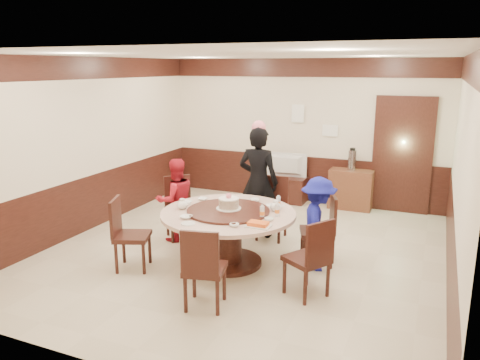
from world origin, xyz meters
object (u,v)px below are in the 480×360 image
at_px(television, 285,165).
at_px(person_blue, 318,224).
at_px(shrimp_platter, 258,225).
at_px(thermos, 352,160).
at_px(side_cabinet, 351,189).
at_px(banquet_table, 228,227).
at_px(birthday_cake, 229,203).
at_px(person_red, 176,200).
at_px(tv_stand, 285,189).
at_px(person_standing, 258,182).

bearing_deg(television, person_blue, 111.83).
bearing_deg(shrimp_platter, thermos, 82.75).
bearing_deg(side_cabinet, banquet_table, -107.95).
height_order(banquet_table, birthday_cake, birthday_cake).
height_order(person_red, birthday_cake, person_red).
bearing_deg(television, person_red, 68.13).
height_order(person_blue, television, person_blue).
distance_m(birthday_cake, side_cabinet, 3.44).
bearing_deg(banquet_table, side_cabinet, 72.05).
xyz_separation_m(birthday_cake, tv_stand, (-0.23, 3.20, -0.61)).
xyz_separation_m(tv_stand, television, (0.00, 0.00, 0.49)).
relative_size(banquet_table, shrimp_platter, 6.06).
distance_m(person_red, television, 2.86).
distance_m(person_red, person_blue, 2.29).
bearing_deg(person_standing, thermos, -119.18).
relative_size(shrimp_platter, tv_stand, 0.35).
distance_m(person_standing, television, 2.03).
distance_m(person_standing, person_blue, 1.50).
bearing_deg(banquet_table, shrimp_platter, -34.80).
distance_m(tv_stand, television, 0.49).
bearing_deg(person_standing, tv_stand, -85.38).
bearing_deg(thermos, side_cabinet, 0.00).
height_order(birthday_cake, shrimp_platter, birthday_cake).
relative_size(person_blue, thermos, 3.30).
distance_m(side_cabinet, thermos, 0.57).
height_order(banquet_table, side_cabinet, banquet_table).
relative_size(person_blue, side_cabinet, 1.57).
height_order(person_standing, shrimp_platter, person_standing).
distance_m(banquet_table, thermos, 3.47).
distance_m(person_blue, shrimp_platter, 0.95).
bearing_deg(person_blue, tv_stand, 5.21).
xyz_separation_m(shrimp_platter, television, (-0.83, 3.65, -0.04)).
bearing_deg(tv_stand, person_red, -108.15).
relative_size(person_blue, birthday_cake, 3.72).
height_order(birthday_cake, tv_stand, birthday_cake).
height_order(person_red, shrimp_platter, person_red).
relative_size(person_red, side_cabinet, 1.62).
relative_size(person_standing, person_red, 1.36).
bearing_deg(shrimp_platter, person_blue, 52.98).
bearing_deg(thermos, person_standing, -118.11).
distance_m(banquet_table, television, 3.26).
relative_size(banquet_table, tv_stand, 2.14).
xyz_separation_m(television, side_cabinet, (1.30, 0.03, -0.36)).
bearing_deg(person_red, side_cabinet, -178.54).
xyz_separation_m(banquet_table, person_standing, (-0.04, 1.23, 0.35)).
bearing_deg(person_blue, television, 5.21).
bearing_deg(person_red, television, -158.07).
bearing_deg(person_red, tv_stand, -158.07).
bearing_deg(person_red, birthday_cake, 106.53).
bearing_deg(tv_stand, person_standing, -84.32).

